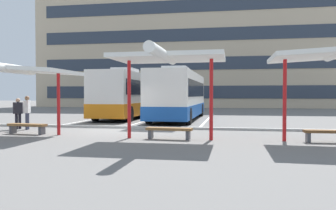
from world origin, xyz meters
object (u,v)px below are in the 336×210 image
(waiting_shelter_1, at_px, (21,71))
(coach_bus_1, at_px, (179,96))
(bench_3, at_px, (169,131))
(waiting_shelter_3, at_px, (335,55))
(bench_2, at_px, (27,126))
(waiting_shelter_2, at_px, (168,59))
(waiting_passenger_1, at_px, (27,110))
(coach_bus_0, at_px, (131,96))
(waiting_passenger_3, at_px, (18,112))
(bench_4, at_px, (333,133))

(waiting_shelter_1, bearing_deg, coach_bus_1, 63.70)
(bench_3, xyz_separation_m, waiting_shelter_3, (5.95, -0.08, 2.78))
(bench_2, bearing_deg, waiting_shelter_2, -8.41)
(bench_2, distance_m, waiting_shelter_2, 7.08)
(waiting_shelter_1, height_order, waiting_passenger_1, waiting_shelter_1)
(coach_bus_0, bearing_deg, coach_bus_1, -24.40)
(coach_bus_1, bearing_deg, waiting_shelter_3, -56.90)
(bench_3, xyz_separation_m, waiting_passenger_3, (-8.19, 2.72, 0.54))
(waiting_passenger_1, bearing_deg, waiting_shelter_1, -63.21)
(coach_bus_0, xyz_separation_m, waiting_shelter_1, (-1.23, -12.41, 1.09))
(waiting_shelter_3, bearing_deg, waiting_passenger_1, 169.06)
(coach_bus_1, bearing_deg, coach_bus_0, 155.60)
(waiting_passenger_3, bearing_deg, waiting_shelter_1, -54.07)
(waiting_passenger_1, bearing_deg, bench_2, -58.26)
(coach_bus_0, height_order, bench_2, coach_bus_0)
(waiting_passenger_3, bearing_deg, waiting_shelter_2, -19.76)
(bench_2, xyz_separation_m, waiting_passenger_1, (-1.11, 1.80, 0.62))
(waiting_passenger_3, bearing_deg, coach_bus_0, 73.49)
(waiting_shelter_2, height_order, waiting_shelter_3, waiting_shelter_3)
(waiting_passenger_1, bearing_deg, waiting_passenger_3, 163.11)
(bench_3, xyz_separation_m, waiting_passenger_1, (-7.57, 2.53, 0.62))
(waiting_shelter_2, height_order, bench_3, waiting_shelter_2)
(bench_2, bearing_deg, coach_bus_1, 62.81)
(waiting_passenger_3, bearing_deg, waiting_shelter_3, -11.20)
(bench_4, bearing_deg, bench_3, -179.14)
(bench_4, xyz_separation_m, waiting_passenger_3, (-14.14, 2.63, 0.54))
(coach_bus_0, relative_size, bench_3, 6.61)
(coach_bus_1, distance_m, bench_2, 11.53)
(coach_bus_1, distance_m, waiting_shelter_1, 11.87)
(waiting_shelter_3, bearing_deg, waiting_shelter_2, -178.62)
(bench_2, height_order, waiting_shelter_3, waiting_shelter_3)
(bench_4, height_order, waiting_passenger_1, waiting_passenger_1)
(coach_bus_0, height_order, bench_4, coach_bus_0)
(coach_bus_1, relative_size, waiting_shelter_3, 2.21)
(bench_4, distance_m, waiting_passenger_1, 13.75)
(waiting_passenger_1, bearing_deg, waiting_shelter_2, -20.00)
(waiting_shelter_3, distance_m, waiting_passenger_1, 13.93)
(coach_bus_1, bearing_deg, bench_3, -83.60)
(waiting_shelter_3, bearing_deg, bench_3, 179.21)
(waiting_shelter_1, bearing_deg, bench_2, 90.00)
(waiting_shelter_1, bearing_deg, bench_3, -2.88)
(coach_bus_0, xyz_separation_m, waiting_passenger_3, (-2.97, -10.01, -0.78))
(waiting_passenger_1, bearing_deg, coach_bus_0, 77.04)
(coach_bus_1, xyz_separation_m, bench_4, (7.17, -10.83, -1.29))
(waiting_shelter_2, bearing_deg, bench_2, 171.59)
(coach_bus_0, relative_size, waiting_passenger_1, 7.25)
(bench_4, relative_size, waiting_passenger_1, 1.20)
(bench_3, bearing_deg, waiting_passenger_1, 161.52)
(bench_4, bearing_deg, waiting_passenger_3, 169.46)
(bench_2, bearing_deg, coach_bus_0, 84.13)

